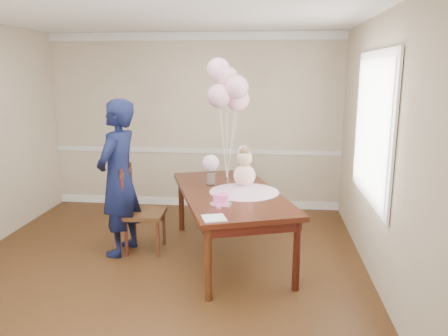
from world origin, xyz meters
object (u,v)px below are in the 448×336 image
dining_chair_seat (145,214)px  woman (118,178)px  birthday_cake (221,199)px  dining_table_top (230,193)px

dining_chair_seat → woman: (-0.27, -0.08, 0.45)m
birthday_cake → dining_chair_seat: size_ratio=0.35×
birthday_cake → woman: bearing=159.1°
dining_table_top → birthday_cake: birthday_cake is taller
birthday_cake → dining_chair_seat: bearing=150.4°
dining_table_top → woman: size_ratio=1.15×
birthday_cake → woman: (-1.25, 0.48, 0.07)m
dining_chair_seat → woman: woman is taller
woman → dining_chair_seat: bearing=116.3°
dining_chair_seat → dining_table_top: bearing=-4.9°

